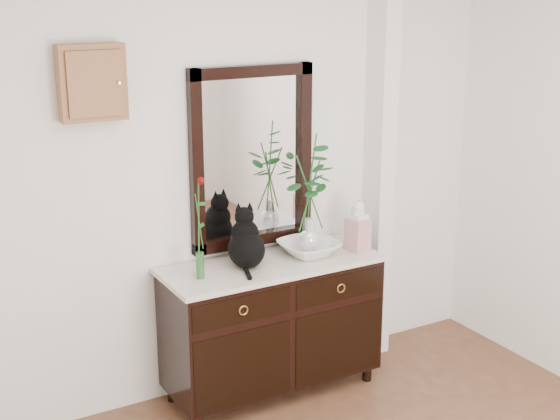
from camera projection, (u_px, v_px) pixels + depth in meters
wall_back at (236, 174)px, 4.65m from camera, size 3.60×0.04×2.70m
pilaster at (379, 158)px, 5.06m from camera, size 0.12×0.20×2.70m
sideboard at (272, 320)px, 4.74m from camera, size 1.33×0.52×0.82m
wall_mirror at (252, 158)px, 4.67m from camera, size 0.80×0.06×1.10m
key_cabinet at (92, 83)px, 4.05m from camera, size 0.35×0.10×0.40m
cat at (246, 238)px, 4.52m from camera, size 0.33×0.37×0.35m
lotus_bowl at (309, 248)px, 4.75m from camera, size 0.37×0.37×0.09m
vase_branches at (310, 193)px, 4.65m from camera, size 0.38×0.38×0.74m
bud_vase_rose at (199, 228)px, 4.30m from camera, size 0.09×0.09×0.60m
ginger_jar at (358, 225)px, 4.80m from camera, size 0.14×0.14×0.33m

